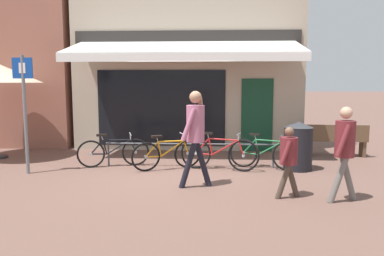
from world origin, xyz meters
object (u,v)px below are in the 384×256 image
pedestrian_child (289,155)px  park_bench (336,139)px  bicycle_black (113,152)px  litter_bin (298,146)px  pedestrian_adult (195,128)px  bicycle_green (265,153)px  parking_sign (24,102)px  pedestrian_second_adult (345,144)px  bicycle_red (219,153)px  bicycle_orange (167,154)px

pedestrian_child → park_bench: size_ratio=0.77×
bicycle_black → litter_bin: litter_bin is taller
pedestrian_adult → park_bench: (3.65, 3.20, -0.68)m
pedestrian_child → park_bench: pedestrian_child is taller
bicycle_black → bicycle_green: bicycle_green is taller
bicycle_green → parking_sign: parking_sign is taller
pedestrian_child → pedestrian_second_adult: pedestrian_second_adult is taller
park_bench → bicycle_green: bearing=-140.6°
bicycle_green → bicycle_red: bearing=-150.0°
bicycle_green → bicycle_orange: bearing=-154.6°
bicycle_black → pedestrian_adult: 2.72m
litter_bin → parking_sign: (-5.99, -0.70, 1.01)m
bicycle_red → litter_bin: bearing=16.2°
pedestrian_child → bicycle_red: bearing=124.0°
pedestrian_child → pedestrian_second_adult: (0.88, -0.15, 0.23)m
bicycle_orange → pedestrian_child: bearing=-66.2°
parking_sign → park_bench: size_ratio=1.59×
pedestrian_adult → park_bench: 4.90m
pedestrian_child → litter_bin: bearing=77.4°
bicycle_red → pedestrian_child: size_ratio=1.44×
bicycle_black → bicycle_red: size_ratio=0.90×
parking_sign → pedestrian_child: bearing=-15.0°
pedestrian_second_adult → parking_sign: (-6.23, 1.59, 0.59)m
bicycle_red → pedestrian_second_adult: pedestrian_second_adult is taller
bicycle_orange → park_bench: (4.36, 1.81, 0.10)m
bicycle_green → litter_bin: size_ratio=1.48×
bicycle_orange → parking_sign: parking_sign is taller
bicycle_red → pedestrian_child: (1.15, -2.01, 0.36)m
pedestrian_adult → parking_sign: 3.84m
bicycle_black → pedestrian_adult: pedestrian_adult is taller
park_bench → bicycle_black: bearing=-161.5°
pedestrian_child → park_bench: (2.02, 3.78, -0.28)m
bicycle_green → pedestrian_second_adult: bearing=-48.6°
litter_bin → pedestrian_adult: bearing=-145.6°
parking_sign → litter_bin: bearing=6.6°
bicycle_orange → litter_bin: (2.98, 0.16, 0.19)m
bicycle_red → parking_sign: size_ratio=0.70×
bicycle_green → parking_sign: bearing=-152.5°
bicycle_orange → litter_bin: litter_bin is taller
bicycle_red → bicycle_orange: bearing=-165.3°
bicycle_green → pedestrian_adult: 2.38m
bicycle_black → bicycle_green: size_ratio=0.99×
park_bench → parking_sign: bearing=-159.3°
pedestrian_child → park_bench: bearing=66.1°
bicycle_green → pedestrian_adult: (-1.53, -1.64, 0.78)m
bicycle_black → pedestrian_second_adult: bearing=-44.3°
pedestrian_child → parking_sign: bearing=169.2°
pedestrian_child → litter_bin: 2.23m
bicycle_black → pedestrian_second_adult: pedestrian_second_adult is taller
bicycle_black → bicycle_red: 2.51m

